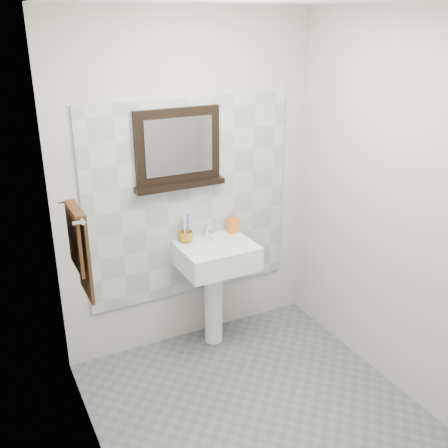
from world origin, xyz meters
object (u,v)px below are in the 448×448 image
(toothbrush_cup, at_px, (186,237))
(soap_dispenser, at_px, (233,222))
(pedestal_sink, at_px, (216,266))
(framed_mirror, at_px, (178,150))
(hand_towel, at_px, (80,245))

(toothbrush_cup, relative_size, soap_dispenser, 0.64)
(toothbrush_cup, bearing_deg, pedestal_sink, -37.16)
(pedestal_sink, relative_size, framed_mirror, 1.44)
(hand_towel, bearing_deg, soap_dispenser, 22.12)
(pedestal_sink, bearing_deg, toothbrush_cup, 142.84)
(soap_dispenser, bearing_deg, toothbrush_cup, 179.07)
(pedestal_sink, bearing_deg, soap_dispenser, 33.18)
(pedestal_sink, height_order, framed_mirror, framed_mirror)
(toothbrush_cup, xyz_separation_m, hand_towel, (-0.87, -0.50, 0.31))
(framed_mirror, xyz_separation_m, hand_towel, (-0.85, -0.56, -0.34))
(toothbrush_cup, xyz_separation_m, framed_mirror, (-0.02, 0.05, 0.64))
(framed_mirror, height_order, hand_towel, framed_mirror)
(soap_dispenser, bearing_deg, framed_mirror, 171.83)
(toothbrush_cup, height_order, soap_dispenser, soap_dispenser)
(toothbrush_cup, bearing_deg, framed_mirror, 114.11)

